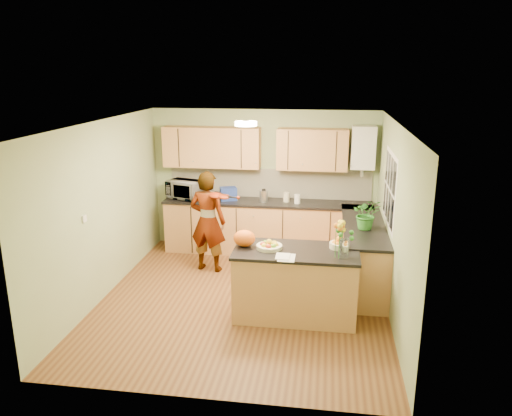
# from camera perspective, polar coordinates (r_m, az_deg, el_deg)

# --- Properties ---
(floor) EXTENTS (4.50, 4.50, 0.00)m
(floor) POSITION_cam_1_polar(r_m,az_deg,el_deg) (7.24, -1.45, -10.39)
(floor) COLOR #593219
(floor) RESTS_ON ground
(ceiling) EXTENTS (4.00, 4.50, 0.02)m
(ceiling) POSITION_cam_1_polar(r_m,az_deg,el_deg) (6.54, -1.60, 9.69)
(ceiling) COLOR white
(ceiling) RESTS_ON wall_back
(wall_back) EXTENTS (4.00, 0.02, 2.50)m
(wall_back) POSITION_cam_1_polar(r_m,az_deg,el_deg) (8.94, 0.91, 3.21)
(wall_back) COLOR #8D9E71
(wall_back) RESTS_ON floor
(wall_front) EXTENTS (4.00, 0.02, 2.50)m
(wall_front) POSITION_cam_1_polar(r_m,az_deg,el_deg) (4.72, -6.18, -8.61)
(wall_front) COLOR #8D9E71
(wall_front) RESTS_ON floor
(wall_left) EXTENTS (0.02, 4.50, 2.50)m
(wall_left) POSITION_cam_1_polar(r_m,az_deg,el_deg) (7.38, -17.01, -0.19)
(wall_left) COLOR #8D9E71
(wall_left) RESTS_ON floor
(wall_right) EXTENTS (0.02, 4.50, 2.50)m
(wall_right) POSITION_cam_1_polar(r_m,az_deg,el_deg) (6.75, 15.46, -1.53)
(wall_right) COLOR #8D9E71
(wall_right) RESTS_ON floor
(back_counter) EXTENTS (3.64, 0.62, 0.94)m
(back_counter) POSITION_cam_1_polar(r_m,az_deg,el_deg) (8.85, 1.29, -2.16)
(back_counter) COLOR #B27E47
(back_counter) RESTS_ON floor
(right_counter) EXTENTS (0.62, 2.24, 0.94)m
(right_counter) POSITION_cam_1_polar(r_m,az_deg,el_deg) (7.77, 12.11, -5.10)
(right_counter) COLOR #B27E47
(right_counter) RESTS_ON floor
(splashback) EXTENTS (3.60, 0.02, 0.52)m
(splashback) POSITION_cam_1_polar(r_m,az_deg,el_deg) (8.93, 1.54, 2.86)
(splashback) COLOR white
(splashback) RESTS_ON back_counter
(upper_cabinets) EXTENTS (3.20, 0.34, 0.70)m
(upper_cabinets) POSITION_cam_1_polar(r_m,az_deg,el_deg) (8.69, -0.37, 6.87)
(upper_cabinets) COLOR #B27E47
(upper_cabinets) RESTS_ON wall_back
(boiler) EXTENTS (0.40, 0.30, 0.86)m
(boiler) POSITION_cam_1_polar(r_m,az_deg,el_deg) (8.62, 12.16, 6.76)
(boiler) COLOR white
(boiler) RESTS_ON wall_back
(window_right) EXTENTS (0.01, 1.30, 1.05)m
(window_right) POSITION_cam_1_polar(r_m,az_deg,el_deg) (7.25, 15.02, 2.13)
(window_right) COLOR white
(window_right) RESTS_ON wall_right
(light_switch) EXTENTS (0.02, 0.09, 0.09)m
(light_switch) POSITION_cam_1_polar(r_m,az_deg,el_deg) (6.85, -19.02, -1.16)
(light_switch) COLOR white
(light_switch) RESTS_ON wall_left
(ceiling_lamp) EXTENTS (0.30, 0.30, 0.07)m
(ceiling_lamp) POSITION_cam_1_polar(r_m,az_deg,el_deg) (6.84, -1.16, 9.63)
(ceiling_lamp) COLOR #FFEABF
(ceiling_lamp) RESTS_ON ceiling
(peninsula_island) EXTENTS (1.61, 0.83, 0.92)m
(peninsula_island) POSITION_cam_1_polar(r_m,az_deg,el_deg) (6.65, 4.53, -8.52)
(peninsula_island) COLOR #B27E47
(peninsula_island) RESTS_ON floor
(fruit_dish) EXTENTS (0.34, 0.34, 0.12)m
(fruit_dish) POSITION_cam_1_polar(r_m,az_deg,el_deg) (6.48, 1.53, -4.26)
(fruit_dish) COLOR beige
(fruit_dish) RESTS_ON peninsula_island
(orange_bowl) EXTENTS (0.26, 0.26, 0.15)m
(orange_bowl) POSITION_cam_1_polar(r_m,az_deg,el_deg) (6.58, 9.51, -4.02)
(orange_bowl) COLOR beige
(orange_bowl) RESTS_ON peninsula_island
(flower_vase) EXTENTS (0.28, 0.28, 0.52)m
(flower_vase) POSITION_cam_1_polar(r_m,az_deg,el_deg) (6.18, 10.14, -2.61)
(flower_vase) COLOR silver
(flower_vase) RESTS_ON peninsula_island
(orange_bag) EXTENTS (0.33, 0.30, 0.22)m
(orange_bag) POSITION_cam_1_polar(r_m,az_deg,el_deg) (6.55, -1.34, -3.47)
(orange_bag) COLOR #DE5B12
(orange_bag) RESTS_ON peninsula_island
(papers) EXTENTS (0.21, 0.28, 0.01)m
(papers) POSITION_cam_1_polar(r_m,az_deg,el_deg) (6.20, 3.51, -5.67)
(papers) COLOR silver
(papers) RESTS_ON peninsula_island
(violinist) EXTENTS (0.66, 0.49, 1.64)m
(violinist) POSITION_cam_1_polar(r_m,az_deg,el_deg) (8.00, -5.53, -1.54)
(violinist) COLOR #D7A683
(violinist) RESTS_ON floor
(violin) EXTENTS (0.69, 0.60, 0.17)m
(violin) POSITION_cam_1_polar(r_m,az_deg,el_deg) (7.62, -4.55, 1.44)
(violin) COLOR #581C05
(violin) RESTS_ON violinist
(microwave) EXTENTS (0.67, 0.55, 0.32)m
(microwave) POSITION_cam_1_polar(r_m,az_deg,el_deg) (8.97, -8.16, 2.11)
(microwave) COLOR white
(microwave) RESTS_ON back_counter
(blue_box) EXTENTS (0.34, 0.29, 0.23)m
(blue_box) POSITION_cam_1_polar(r_m,az_deg,el_deg) (8.78, -3.18, 1.64)
(blue_box) COLOR navy
(blue_box) RESTS_ON back_counter
(kettle) EXTENTS (0.14, 0.14, 0.27)m
(kettle) POSITION_cam_1_polar(r_m,az_deg,el_deg) (8.66, 0.89, 1.44)
(kettle) COLOR silver
(kettle) RESTS_ON back_counter
(jar_cream) EXTENTS (0.12, 0.12, 0.17)m
(jar_cream) POSITION_cam_1_polar(r_m,az_deg,el_deg) (8.67, 3.50, 1.25)
(jar_cream) COLOR beige
(jar_cream) RESTS_ON back_counter
(jar_white) EXTENTS (0.10, 0.10, 0.16)m
(jar_white) POSITION_cam_1_polar(r_m,az_deg,el_deg) (8.58, 4.74, 1.04)
(jar_white) COLOR white
(jar_white) RESTS_ON back_counter
(potted_plant) EXTENTS (0.44, 0.39, 0.45)m
(potted_plant) POSITION_cam_1_polar(r_m,az_deg,el_deg) (7.33, 12.53, -0.66)
(potted_plant) COLOR #307C29
(potted_plant) RESTS_ON right_counter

